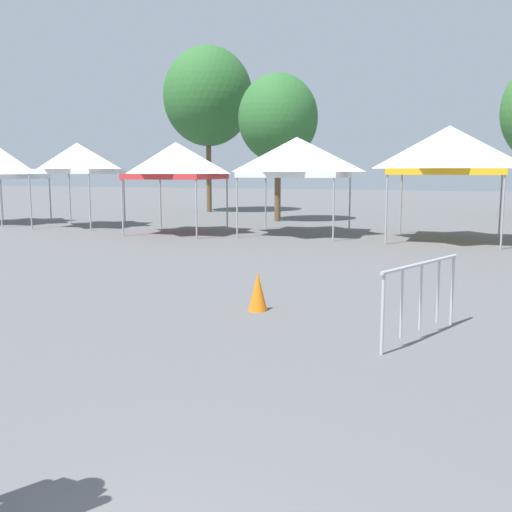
# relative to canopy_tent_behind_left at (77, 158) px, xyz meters

# --- Properties ---
(canopy_tent_behind_left) EXTENTS (3.04, 3.04, 3.43)m
(canopy_tent_behind_left) POSITION_rel_canopy_tent_behind_left_xyz_m (0.00, 0.00, 0.00)
(canopy_tent_behind_left) COLOR #9E9EA3
(canopy_tent_behind_left) RESTS_ON ground
(canopy_tent_center) EXTENTS (3.13, 3.13, 3.33)m
(canopy_tent_center) POSITION_rel_canopy_tent_behind_left_xyz_m (5.06, -0.90, -0.14)
(canopy_tent_center) COLOR #9E9EA3
(canopy_tent_center) RESTS_ON ground
(canopy_tent_far_left) EXTENTS (3.70, 3.70, 3.50)m
(canopy_tent_far_left) POSITION_rel_canopy_tent_behind_left_xyz_m (9.29, 0.31, -0.02)
(canopy_tent_far_left) COLOR #9E9EA3
(canopy_tent_far_left) RESTS_ON ground
(canopy_tent_behind_center) EXTENTS (3.56, 3.56, 3.75)m
(canopy_tent_behind_center) POSITION_rel_canopy_tent_behind_left_xyz_m (14.49, 0.16, 0.16)
(canopy_tent_behind_center) COLOR #9E9EA3
(canopy_tent_behind_center) RESTS_ON ground
(tree_behind_tents_center) EXTENTS (4.90, 4.90, 9.04)m
(tree_behind_tents_center) POSITION_rel_canopy_tent_behind_left_xyz_m (1.22, 9.92, 3.53)
(tree_behind_tents_center) COLOR brown
(tree_behind_tents_center) RESTS_ON ground
(tree_behind_tents_left) EXTENTS (3.59, 3.59, 6.62)m
(tree_behind_tents_left) POSITION_rel_canopy_tent_behind_left_xyz_m (6.81, 5.46, 1.84)
(tree_behind_tents_left) COLOR brown
(tree_behind_tents_left) RESTS_ON ground
(crowd_barrier_mid_lot) EXTENTS (0.83, 1.97, 1.08)m
(crowd_barrier_mid_lot) POSITION_rel_canopy_tent_behind_left_xyz_m (14.87, -12.00, -2.05)
(crowd_barrier_mid_lot) COLOR #B7BABF
(crowd_barrier_mid_lot) RESTS_ON ground
(traffic_cone_lot_center) EXTENTS (0.32, 0.32, 0.65)m
(traffic_cone_lot_center) POSITION_rel_canopy_tent_behind_left_xyz_m (12.19, -11.27, -2.48)
(traffic_cone_lot_center) COLOR orange
(traffic_cone_lot_center) RESTS_ON ground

